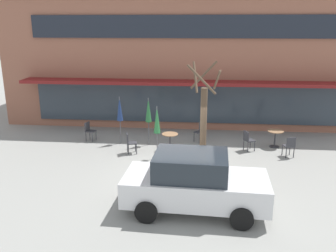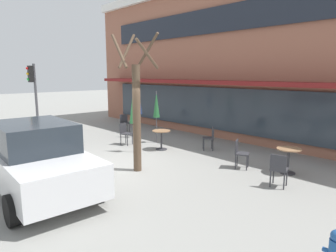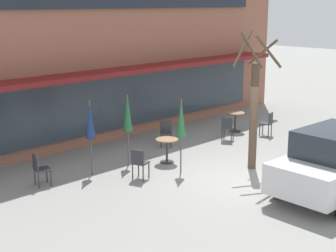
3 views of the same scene
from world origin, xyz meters
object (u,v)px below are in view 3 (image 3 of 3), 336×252
object	(u,v)px
cafe_chair_0	(268,122)
street_tree	(254,107)
cafe_chair_2	(139,162)
cafe_table_streetside	(167,147)
patio_umbrella_corner_open	(181,119)
cafe_chair_4	(39,168)
patio_umbrella_green_folded	(90,120)
cafe_chair_3	(227,127)
cafe_table_near_wall	(235,119)
patio_umbrella_cream_folded	(128,114)
cafe_chair_1	(166,131)

from	to	relation	value
cafe_chair_0	street_tree	xyz separation A→B (m)	(-3.59, -1.83, 1.36)
cafe_chair_2	cafe_table_streetside	bearing A→B (deg)	18.10
patio_umbrella_corner_open	cafe_chair_4	xyz separation A→B (m)	(-3.48, 2.00, -1.10)
patio_umbrella_corner_open	cafe_chair_4	bearing A→B (deg)	150.15
patio_umbrella_green_folded	cafe_chair_4	bearing A→B (deg)	170.83
patio_umbrella_corner_open	cafe_chair_3	size ratio (longest dim) A/B	2.47
patio_umbrella_green_folded	street_tree	distance (m)	4.80
cafe_table_near_wall	patio_umbrella_corner_open	distance (m)	5.54
cafe_table_near_wall	cafe_table_streetside	bearing A→B (deg)	-169.42
cafe_table_streetside	patio_umbrella_corner_open	size ratio (longest dim) A/B	0.35
cafe_chair_3	street_tree	xyz separation A→B (m)	(-1.98, -2.48, 1.36)
cafe_table_streetside	cafe_chair_3	world-z (taller)	cafe_chair_3
cafe_chair_2	cafe_chair_4	bearing A→B (deg)	145.74
patio_umbrella_corner_open	patio_umbrella_cream_folded	bearing A→B (deg)	109.69
cafe_table_near_wall	cafe_chair_1	distance (m)	3.37
patio_umbrella_corner_open	cafe_chair_0	world-z (taller)	patio_umbrella_corner_open
cafe_chair_4	street_tree	distance (m)	6.37
patio_umbrella_cream_folded	cafe_chair_0	bearing A→B (deg)	-9.71
cafe_chair_1	cafe_chair_2	world-z (taller)	same
cafe_table_streetside	street_tree	xyz separation A→B (m)	(1.40, -2.22, 1.36)
street_tree	cafe_chair_3	bearing A→B (deg)	51.43
cafe_table_streetside	cafe_chair_3	bearing A→B (deg)	4.40
cafe_chair_0	patio_umbrella_green_folded	bearing A→B (deg)	171.25
patio_umbrella_cream_folded	cafe_chair_2	size ratio (longest dim) A/B	2.47
cafe_table_streetside	cafe_chair_2	xyz separation A→B (m)	(-1.66, -0.54, 0.01)
cafe_chair_0	cafe_chair_4	xyz separation A→B (m)	(-8.91, 1.38, 0.00)
cafe_chair_2	street_tree	xyz separation A→B (m)	(3.06, -1.68, 1.36)
cafe_chair_2	street_tree	world-z (taller)	street_tree
cafe_chair_3	patio_umbrella_corner_open	bearing A→B (deg)	-161.73
cafe_table_near_wall	cafe_chair_2	size ratio (longest dim) A/B	0.85
patio_umbrella_green_folded	patio_umbrella_cream_folded	size ratio (longest dim) A/B	1.00
patio_umbrella_cream_folded	cafe_chair_1	world-z (taller)	patio_umbrella_cream_folded
cafe_chair_1	cafe_chair_2	distance (m)	3.53
patio_umbrella_green_folded	cafe_chair_3	xyz separation A→B (m)	(5.74, -0.48, -1.10)
cafe_table_near_wall	cafe_chair_3	size ratio (longest dim) A/B	0.85
cafe_table_streetside	cafe_chair_4	bearing A→B (deg)	165.75
patio_umbrella_corner_open	street_tree	xyz separation A→B (m)	(1.84, -1.22, 0.25)
patio_umbrella_cream_folded	patio_umbrella_corner_open	distance (m)	1.75
patio_umbrella_green_folded	patio_umbrella_corner_open	bearing A→B (deg)	-42.29
cafe_chair_2	cafe_chair_3	size ratio (longest dim) A/B	1.00
patio_umbrella_corner_open	patio_umbrella_green_folded	bearing A→B (deg)	137.71
cafe_table_near_wall	cafe_table_streetside	size ratio (longest dim) A/B	1.00
cafe_table_near_wall	street_tree	distance (m)	4.69
cafe_table_streetside	cafe_chair_3	distance (m)	3.39
cafe_chair_4	patio_umbrella_corner_open	bearing A→B (deg)	-29.85
cafe_chair_1	cafe_chair_2	bearing A→B (deg)	-147.71
street_tree	patio_umbrella_cream_folded	bearing A→B (deg)	130.34
cafe_chair_0	cafe_chair_2	xyz separation A→B (m)	(-6.65, -0.16, 0.00)
patio_umbrella_green_folded	cafe_chair_0	distance (m)	7.52
cafe_table_near_wall	cafe_chair_2	bearing A→B (deg)	-167.40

